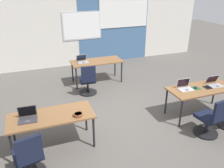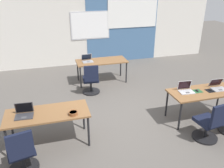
# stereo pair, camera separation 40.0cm
# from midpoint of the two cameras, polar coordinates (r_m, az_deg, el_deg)

# --- Properties ---
(ground_plane) EXTENTS (24.00, 24.00, 0.00)m
(ground_plane) POSITION_cam_midpoint_polar(r_m,az_deg,el_deg) (5.77, 0.77, -7.69)
(ground_plane) COLOR #56514C
(back_wall_assembly) EXTENTS (10.00, 0.27, 2.80)m
(back_wall_assembly) POSITION_cam_midpoint_polar(r_m,az_deg,el_deg) (9.10, -8.72, 13.58)
(back_wall_assembly) COLOR silver
(back_wall_assembly) RESTS_ON ground
(desk_near_left) EXTENTS (1.60, 0.70, 0.72)m
(desk_near_left) POSITION_cam_midpoint_polar(r_m,az_deg,el_deg) (4.63, -17.18, -8.08)
(desk_near_left) COLOR brown
(desk_near_left) RESTS_ON ground
(desk_near_right) EXTENTS (1.60, 0.70, 0.72)m
(desk_near_right) POSITION_cam_midpoint_polar(r_m,az_deg,el_deg) (5.82, 19.33, -1.49)
(desk_near_right) COLOR brown
(desk_near_right) RESTS_ON ground
(desk_far_center) EXTENTS (1.60, 0.70, 0.72)m
(desk_far_center) POSITION_cam_midpoint_polar(r_m,az_deg,el_deg) (7.39, -5.36, 5.25)
(desk_far_center) COLOR brown
(desk_far_center) RESTS_ON ground
(laptop_near_right_inner) EXTENTS (0.35, 0.30, 0.24)m
(laptop_near_right_inner) POSITION_cam_midpoint_polar(r_m,az_deg,el_deg) (5.61, 15.62, -0.74)
(laptop_near_right_inner) COLOR #B7B7BC
(laptop_near_right_inner) RESTS_ON desk_near_right
(mousepad_near_right_inner) EXTENTS (0.22, 0.19, 0.00)m
(mousepad_near_right_inner) POSITION_cam_midpoint_polar(r_m,az_deg,el_deg) (5.73, 18.06, -1.04)
(mousepad_near_right_inner) COLOR #23512D
(mousepad_near_right_inner) RESTS_ON desk_near_right
(mouse_near_right_inner) EXTENTS (0.06, 0.10, 0.03)m
(mouse_near_right_inner) POSITION_cam_midpoint_polar(r_m,az_deg,el_deg) (5.72, 18.08, -0.87)
(mouse_near_right_inner) COLOR black
(mouse_near_right_inner) RESTS_ON mousepad_near_right_inner
(chair_near_right_inner) EXTENTS (0.52, 0.56, 0.92)m
(chair_near_right_inner) POSITION_cam_midpoint_polar(r_m,az_deg,el_deg) (5.23, 21.23, -8.40)
(chair_near_right_inner) COLOR black
(chair_near_right_inner) RESTS_ON ground
(laptop_near_right_end) EXTENTS (0.35, 0.33, 0.22)m
(laptop_near_right_end) POSITION_cam_midpoint_polar(r_m,az_deg,el_deg) (6.05, 22.32, 0.13)
(laptop_near_right_end) COLOR #9E9EA3
(laptop_near_right_end) RESTS_ON desk_near_right
(mousepad_near_right_end) EXTENTS (0.22, 0.19, 0.00)m
(mousepad_near_right_end) POSITION_cam_midpoint_polar(r_m,az_deg,el_deg) (5.89, 20.91, -0.79)
(mousepad_near_right_end) COLOR black
(mousepad_near_right_end) RESTS_ON desk_near_right
(mouse_near_right_end) EXTENTS (0.08, 0.11, 0.03)m
(mouse_near_right_end) POSITION_cam_midpoint_polar(r_m,az_deg,el_deg) (5.88, 20.94, -0.63)
(mouse_near_right_end) COLOR black
(mouse_near_right_end) RESTS_ON mousepad_near_right_end
(laptop_far_left) EXTENTS (0.35, 0.34, 0.22)m
(laptop_far_left) POSITION_cam_midpoint_polar(r_m,az_deg,el_deg) (7.30, -8.90, 5.70)
(laptop_far_left) COLOR #9E9EA3
(laptop_far_left) RESTS_ON desk_far_center
(chair_far_left) EXTENTS (0.52, 0.56, 0.92)m
(chair_far_left) POSITION_cam_midpoint_polar(r_m,az_deg,el_deg) (6.68, -7.69, 0.40)
(chair_far_left) COLOR black
(chair_far_left) RESTS_ON ground
(laptop_near_left_end) EXTENTS (0.35, 0.28, 0.24)m
(laptop_near_left_end) POSITION_cam_midpoint_polar(r_m,az_deg,el_deg) (4.60, -22.51, -7.58)
(laptop_near_left_end) COLOR #333338
(laptop_near_left_end) RESTS_ON desk_near_left
(chair_near_left_end) EXTENTS (0.52, 0.58, 0.92)m
(chair_near_left_end) POSITION_cam_midpoint_polar(r_m,az_deg,el_deg) (4.26, -22.47, -16.93)
(chair_near_left_end) COLOR black
(chair_near_left_end) RESTS_ON ground
(snack_bowl) EXTENTS (0.18, 0.18, 0.06)m
(snack_bowl) POSITION_cam_midpoint_polar(r_m,az_deg,el_deg) (4.44, -10.94, -7.45)
(snack_bowl) COLOR brown
(snack_bowl) RESTS_ON desk_near_left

